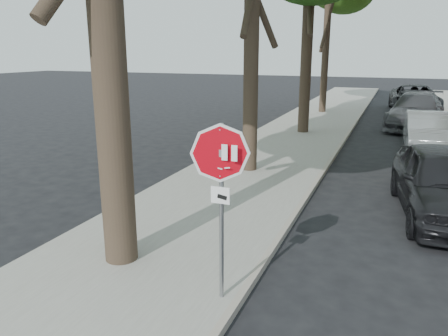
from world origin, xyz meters
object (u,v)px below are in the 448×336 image
Objects in this scene: car_c at (416,111)px; car_b at (428,132)px; car_a at (444,182)px; stop_sign at (221,179)px; car_d at (414,99)px.

car_b is at bearing -79.95° from car_c.
car_a is 7.16m from car_b.
car_a reaches higher than car_b.
stop_sign reaches higher than car_b.
car_a is at bearing -92.08° from car_b.
car_c reaches higher than car_d.
stop_sign is 24.03m from car_d.
car_a is 18.61m from car_d.
car_c is 6.10m from car_d.
car_b is (0.00, 7.16, -0.08)m from car_a.
car_d is (3.07, 23.81, -1.13)m from stop_sign.
stop_sign reaches higher than car_d.
car_c is at bearing 83.84° from car_a.
car_c is 0.97× the size of car_d.
car_d is at bearing 89.05° from car_b.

